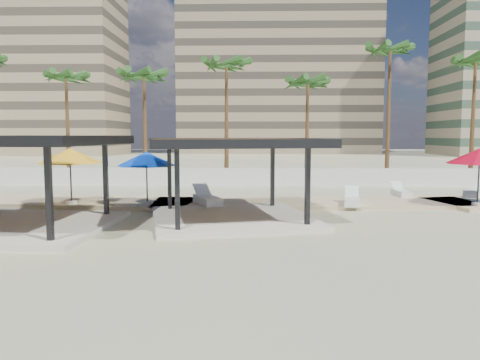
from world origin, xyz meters
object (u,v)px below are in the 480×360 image
at_px(lounger_b, 352,201).
at_px(lounger_d, 478,192).
at_px(pavilion_central, 232,172).
at_px(pavilion_west, 15,174).
at_px(lounger_a, 207,199).
at_px(lounger_c, 401,192).
at_px(umbrella_c, 480,156).

height_order(lounger_b, lounger_d, lounger_d).
bearing_deg(pavilion_central, pavilion_west, -178.39).
xyz_separation_m(lounger_a, lounger_c, (10.38, 3.39, -0.05)).
relative_size(pavilion_central, umbrella_c, 2.25).
bearing_deg(lounger_a, pavilion_central, 178.26).
height_order(pavilion_west, lounger_a, pavilion_west).
height_order(pavilion_west, lounger_d, pavilion_west).
bearing_deg(lounger_c, lounger_a, 105.65).
bearing_deg(lounger_d, lounger_b, 157.72).
xyz_separation_m(pavilion_west, umbrella_c, (19.43, 5.33, 0.42)).
height_order(pavilion_central, pavilion_west, pavilion_west).
bearing_deg(pavilion_central, lounger_c, 23.53).
xyz_separation_m(umbrella_c, lounger_a, (-12.89, 0.05, -2.10)).
bearing_deg(lounger_a, lounger_d, -100.59).
xyz_separation_m(pavilion_central, lounger_b, (5.62, 3.32, -1.63)).
bearing_deg(lounger_b, lounger_c, -33.97).
height_order(umbrella_c, lounger_d, umbrella_c).
bearing_deg(lounger_c, pavilion_central, 124.14).
height_order(pavilion_west, umbrella_c, pavilion_west).
bearing_deg(lounger_b, lounger_a, 101.16).
relative_size(pavilion_west, lounger_c, 3.76).
relative_size(umbrella_c, lounger_b, 1.61).
bearing_deg(lounger_a, lounger_b, -113.72).
xyz_separation_m(lounger_b, lounger_c, (3.41, 3.40, -0.02)).
height_order(lounger_a, lounger_c, lounger_a).
relative_size(pavilion_west, lounger_a, 2.85).
xyz_separation_m(pavilion_central, lounger_d, (13.22, 6.71, -1.60)).
bearing_deg(lounger_a, umbrella_c, -113.92).
height_order(lounger_b, lounger_c, lounger_b).
bearing_deg(umbrella_c, lounger_c, 126.10).
bearing_deg(umbrella_c, lounger_b, 179.54).
relative_size(pavilion_west, umbrella_c, 2.03).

